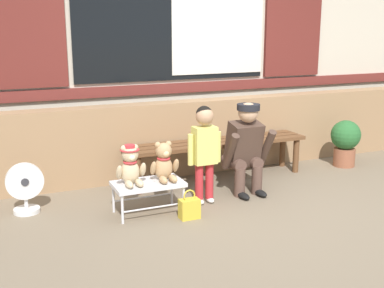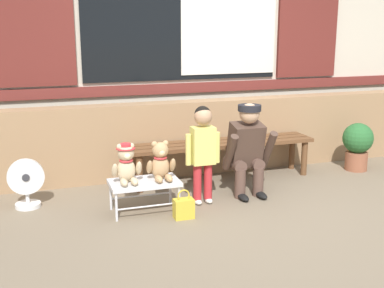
# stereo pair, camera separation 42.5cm
# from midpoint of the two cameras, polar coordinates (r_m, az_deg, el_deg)

# --- Properties ---
(ground_plane) EXTENTS (60.00, 60.00, 0.00)m
(ground_plane) POSITION_cam_midpoint_polar(r_m,az_deg,el_deg) (4.65, 3.81, -7.94)
(ground_plane) COLOR #756651
(brick_low_wall) EXTENTS (8.11, 0.25, 0.85)m
(brick_low_wall) POSITION_cam_midpoint_polar(r_m,az_deg,el_deg) (5.77, -2.64, 0.77)
(brick_low_wall) COLOR #997551
(brick_low_wall) RESTS_ON ground
(shop_facade) EXTENTS (8.28, 0.26, 3.57)m
(shop_facade) POSITION_cam_midpoint_polar(r_m,az_deg,el_deg) (6.11, -4.56, 14.38)
(shop_facade) COLOR beige
(shop_facade) RESTS_ON ground
(wooden_bench_long) EXTENTS (2.10, 0.40, 0.44)m
(wooden_bench_long) POSITION_cam_midpoint_polar(r_m,az_deg,el_deg) (5.53, 0.69, -0.33)
(wooden_bench_long) COLOR brown
(wooden_bench_long) RESTS_ON ground
(small_display_bench) EXTENTS (0.64, 0.36, 0.30)m
(small_display_bench) POSITION_cam_midpoint_polar(r_m,az_deg,el_deg) (4.59, -7.73, -4.80)
(small_display_bench) COLOR silver
(small_display_bench) RESTS_ON ground
(teddy_bear_with_hat) EXTENTS (0.28, 0.27, 0.36)m
(teddy_bear_with_hat) POSITION_cam_midpoint_polar(r_m,az_deg,el_deg) (4.49, -9.78, -2.52)
(teddy_bear_with_hat) COLOR #CCB289
(teddy_bear_with_hat) RESTS_ON small_display_bench
(teddy_bear_plain) EXTENTS (0.28, 0.26, 0.36)m
(teddy_bear_plain) POSITION_cam_midpoint_polar(r_m,az_deg,el_deg) (4.57, -5.89, -2.21)
(teddy_bear_plain) COLOR tan
(teddy_bear_plain) RESTS_ON small_display_bench
(child_standing) EXTENTS (0.35, 0.18, 0.96)m
(child_standing) POSITION_cam_midpoint_polar(r_m,az_deg,el_deg) (4.72, -1.13, -0.01)
(child_standing) COLOR #B7282D
(child_standing) RESTS_ON ground
(adult_crouching) EXTENTS (0.50, 0.49, 0.95)m
(adult_crouching) POSITION_cam_midpoint_polar(r_m,az_deg,el_deg) (5.06, 3.84, -0.44)
(adult_crouching) COLOR brown
(adult_crouching) RESTS_ON ground
(handbag_on_ground) EXTENTS (0.18, 0.11, 0.27)m
(handbag_on_ground) POSITION_cam_midpoint_polar(r_m,az_deg,el_deg) (4.49, -3.04, -7.42)
(handbag_on_ground) COLOR gold
(handbag_on_ground) RESTS_ON ground
(potted_plant) EXTENTS (0.36, 0.36, 0.57)m
(potted_plant) POSITION_cam_midpoint_polar(r_m,az_deg,el_deg) (6.28, 15.38, 0.39)
(potted_plant) COLOR brown
(potted_plant) RESTS_ON ground
(floor_fan) EXTENTS (0.34, 0.24, 0.48)m
(floor_fan) POSITION_cam_midpoint_polar(r_m,az_deg,el_deg) (4.88, -21.03, -4.82)
(floor_fan) COLOR silver
(floor_fan) RESTS_ON ground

